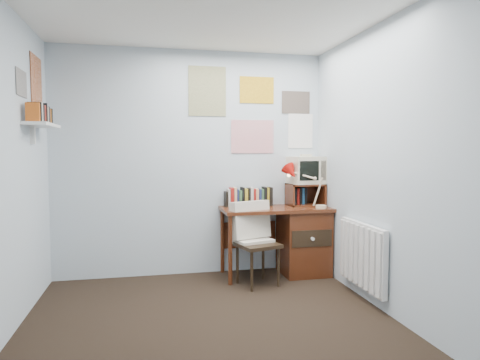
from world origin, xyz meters
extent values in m
plane|color=black|center=(0.00, 0.00, 0.00)|extent=(3.50, 3.50, 0.00)
cube|color=silver|center=(0.00, 1.75, 1.25)|extent=(3.00, 0.02, 2.50)
cube|color=silver|center=(1.50, 0.00, 1.25)|extent=(0.02, 3.50, 2.50)
cube|color=#5A2814|center=(0.90, 1.48, 0.74)|extent=(1.20, 0.55, 0.03)
cube|color=#5A2814|center=(1.23, 1.48, 0.36)|extent=(0.50, 0.50, 0.72)
cylinder|color=#5A2814|center=(0.34, 1.24, 0.36)|extent=(0.04, 0.04, 0.72)
cylinder|color=#5A2814|center=(0.34, 1.71, 0.36)|extent=(0.04, 0.04, 0.72)
cube|color=#5A2814|center=(0.65, 1.73, 0.42)|extent=(0.64, 0.02, 0.30)
cube|color=black|center=(0.62, 1.18, 0.42)|extent=(0.53, 0.51, 0.84)
cube|color=#B4110C|center=(1.37, 1.33, 0.98)|extent=(0.31, 0.27, 0.44)
cube|color=#5A2814|center=(1.29, 1.59, 0.89)|extent=(0.40, 0.30, 0.25)
cube|color=beige|center=(1.30, 1.61, 1.18)|extent=(0.40, 0.37, 0.34)
cube|color=#5A2814|center=(0.66, 1.66, 0.87)|extent=(0.60, 0.14, 0.22)
cube|color=white|center=(1.46, 0.55, 0.42)|extent=(0.09, 0.80, 0.60)
cube|color=white|center=(-1.40, 1.10, 1.62)|extent=(0.20, 0.62, 0.24)
cube|color=white|center=(0.70, 1.74, 1.85)|extent=(1.20, 0.01, 0.90)
cube|color=white|center=(-1.49, 1.10, 2.00)|extent=(0.01, 0.70, 0.60)
camera|label=1|loc=(-0.48, -3.03, 1.40)|focal=32.00mm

